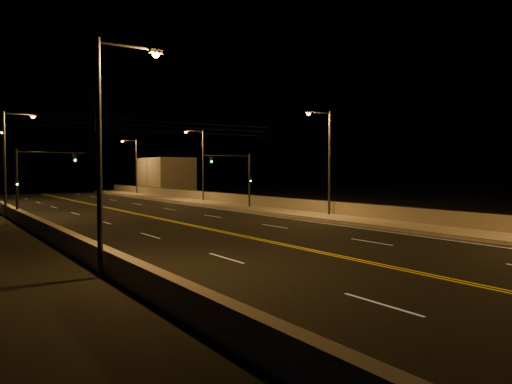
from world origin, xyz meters
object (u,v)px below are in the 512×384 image
streetlight_5 (8,156)px  traffic_signal_right (240,174)px  streetlight_2 (201,161)px  streetlight_3 (135,163)px  streetlight_1 (327,156)px  streetlight_4 (107,139)px  traffic_signal_left (32,175)px

streetlight_5 → traffic_signal_right: size_ratio=1.58×
streetlight_5 → streetlight_2: bearing=20.3°
streetlight_3 → streetlight_1: bearing=-90.0°
streetlight_3 → traffic_signal_right: bearing=-92.7°
streetlight_4 → traffic_signal_right: 30.53m
streetlight_4 → streetlight_1: bearing=30.0°
streetlight_1 → streetlight_2: 22.23m
traffic_signal_right → traffic_signal_left: 18.66m
streetlight_3 → streetlight_5: 37.27m
traffic_signal_right → streetlight_2: bearing=82.1°
streetlight_2 → streetlight_5: bearing=-159.7°
streetlight_1 → traffic_signal_left: size_ratio=1.58×
streetlight_2 → streetlight_4: (-21.41, -34.59, 0.00)m
streetlight_2 → traffic_signal_left: streetlight_2 is taller
streetlight_1 → streetlight_3: same height
streetlight_3 → traffic_signal_left: streetlight_3 is taller
streetlight_1 → streetlight_2: size_ratio=1.00×
streetlight_5 → traffic_signal_left: 4.01m
streetlight_3 → streetlight_4: size_ratio=1.00×
traffic_signal_right → traffic_signal_left: same height
traffic_signal_right → streetlight_5: bearing=169.9°
streetlight_5 → traffic_signal_left: (1.18, -3.53, -1.49)m
streetlight_3 → traffic_signal_right: (-1.58, -34.03, -1.49)m
streetlight_2 → streetlight_5: same height
streetlight_3 → streetlight_4: 61.06m
streetlight_2 → streetlight_4: size_ratio=1.00×
streetlight_2 → streetlight_4: bearing=-121.8°
streetlight_2 → streetlight_5: 22.83m
streetlight_1 → traffic_signal_right: size_ratio=1.58×
streetlight_1 → streetlight_2: (0.00, 22.23, 0.00)m
streetlight_4 → traffic_signal_left: bearing=87.1°
streetlight_5 → streetlight_4: bearing=-90.0°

